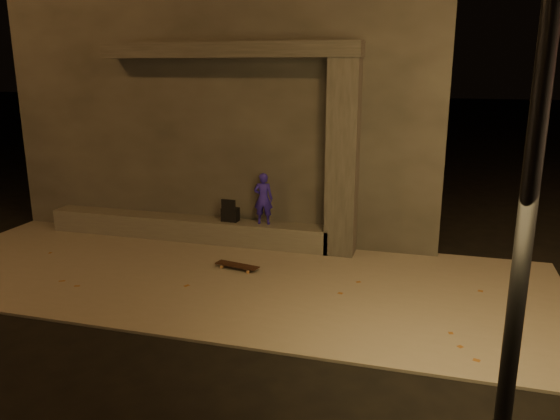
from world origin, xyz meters
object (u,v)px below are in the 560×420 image
(column, at_px, (343,159))
(skateboarder, at_px, (263,199))
(backpack, at_px, (230,213))
(skateboard, at_px, (237,266))

(column, bearing_deg, skateboarder, 180.00)
(skateboarder, distance_m, backpack, 0.78)
(backpack, bearing_deg, column, 2.67)
(column, distance_m, skateboard, 2.73)
(backpack, bearing_deg, skateboard, -62.56)
(skateboarder, relative_size, backpack, 2.20)
(skateboard, bearing_deg, skateboarder, 99.27)
(backpack, bearing_deg, skateboarder, 2.67)
(column, xyz_separation_m, backpack, (-2.23, 0.00, -1.19))
(skateboarder, xyz_separation_m, skateboard, (-0.05, -1.40, -0.89))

